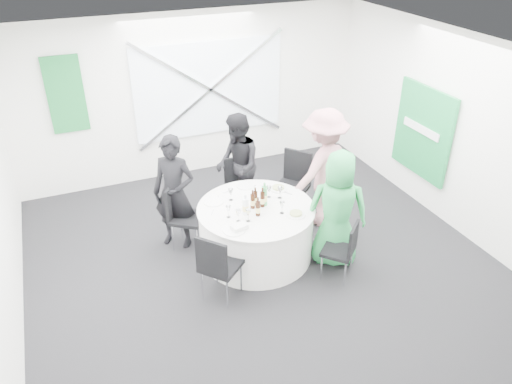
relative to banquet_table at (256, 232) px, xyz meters
name	(u,v)px	position (x,y,z in m)	size (l,w,h in m)	color
floor	(262,262)	(0.00, -0.20, -0.38)	(6.00, 6.00, 0.00)	black
ceiling	(263,56)	(0.00, -0.20, 2.42)	(6.00, 6.00, 0.00)	silver
wall_back	(192,96)	(0.00, 2.80, 1.02)	(6.00, 6.00, 0.00)	white
wall_front	(424,344)	(0.00, -3.20, 1.02)	(6.00, 6.00, 0.00)	white
wall_right	(456,133)	(3.00, -0.20, 1.02)	(6.00, 6.00, 0.00)	white
window_panel	(210,89)	(0.30, 2.76, 1.12)	(2.60, 0.03, 1.60)	white
window_brace_a	(210,89)	(0.30, 2.72, 1.12)	(0.05, 0.05, 3.16)	silver
window_brace_b	(210,89)	(0.30, 2.72, 1.12)	(0.05, 0.05, 3.16)	silver
green_banner	(66,95)	(-2.00, 2.75, 1.32)	(0.55, 0.04, 1.20)	#166F31
green_sign	(423,132)	(2.94, 0.40, 0.82)	(0.05, 1.20, 1.40)	#188841
banquet_table	(256,232)	(0.00, 0.00, 0.00)	(1.56, 1.56, 0.76)	silver
chair_back	(238,182)	(0.18, 1.15, 0.14)	(0.46, 0.47, 0.89)	black
chair_back_left	(181,211)	(-0.86, 0.61, 0.18)	(0.61, 0.60, 0.95)	black
chair_back_right	(294,179)	(0.94, 0.76, 0.23)	(0.66, 0.66, 1.03)	black
chair_front_right	(344,247)	(0.83, -0.89, 0.10)	(0.53, 0.53, 0.83)	black
chair_front_left	(217,263)	(-0.78, -0.67, 0.18)	(0.61, 0.61, 0.95)	black
person_man_back_left	(174,193)	(-0.91, 0.69, 0.44)	(0.60, 0.39, 1.64)	black
person_man_back	(238,165)	(0.19, 1.16, 0.42)	(0.78, 0.43, 1.61)	black
person_woman_pink	(323,168)	(1.23, 0.42, 0.52)	(1.16, 0.54, 1.80)	#C17D85
person_woman_green	(337,209)	(0.92, -0.51, 0.43)	(0.79, 0.51, 1.62)	green
plate_back	(246,186)	(0.09, 0.60, 0.39)	(0.25, 0.25, 0.01)	white
plate_back_left	(213,202)	(-0.47, 0.35, 0.39)	(0.26, 0.26, 0.01)	white
plate_back_right	(278,188)	(0.48, 0.34, 0.40)	(0.25, 0.25, 0.04)	white
plate_front_right	(296,214)	(0.40, -0.36, 0.40)	(0.25, 0.25, 0.04)	white
plate_front_left	(234,230)	(-0.45, -0.39, 0.39)	(0.28, 0.28, 0.01)	white
napkin	(239,227)	(-0.39, -0.39, 0.42)	(0.19, 0.13, 0.05)	silver
beer_bottle_a	(253,201)	(-0.04, 0.01, 0.48)	(0.06, 0.06, 0.27)	#321509
beer_bottle_b	(255,198)	(0.02, 0.08, 0.48)	(0.06, 0.06, 0.26)	#321509
beer_bottle_c	(262,199)	(0.09, 0.00, 0.49)	(0.06, 0.06, 0.28)	#321509
beer_bottle_d	(258,209)	(-0.05, -0.18, 0.48)	(0.06, 0.06, 0.27)	#321509
green_water_bottle	(264,196)	(0.13, 0.03, 0.51)	(0.08, 0.08, 0.33)	#3B9A4F
clear_water_bottle	(245,207)	(-0.18, -0.09, 0.49)	(0.08, 0.08, 0.29)	white
wine_glass_a	(231,192)	(-0.23, 0.32, 0.50)	(0.07, 0.07, 0.17)	white
wine_glass_b	(228,209)	(-0.41, -0.07, 0.50)	(0.07, 0.07, 0.17)	white
wine_glass_c	(248,213)	(-0.21, -0.26, 0.50)	(0.07, 0.07, 0.17)	white
wine_glass_d	(282,205)	(0.26, -0.25, 0.50)	(0.07, 0.07, 0.17)	white
wine_glass_e	(280,190)	(0.40, 0.11, 0.50)	(0.07, 0.07, 0.17)	white
wine_glass_f	(269,189)	(0.27, 0.19, 0.50)	(0.07, 0.07, 0.17)	white
wine_glass_g	(238,213)	(-0.33, -0.21, 0.50)	(0.07, 0.07, 0.17)	white
fork_a	(287,193)	(0.55, 0.18, 0.38)	(0.01, 0.15, 0.01)	silver
knife_a	(266,187)	(0.35, 0.46, 0.38)	(0.01, 0.15, 0.01)	silver
fork_b	(251,186)	(0.16, 0.55, 0.38)	(0.01, 0.15, 0.01)	silver
knife_b	(228,192)	(-0.20, 0.54, 0.38)	(0.01, 0.15, 0.01)	silver
fork_c	(217,198)	(-0.39, 0.42, 0.38)	(0.01, 0.15, 0.01)	silver
knife_c	(212,212)	(-0.56, 0.11, 0.38)	(0.01, 0.15, 0.01)	silver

